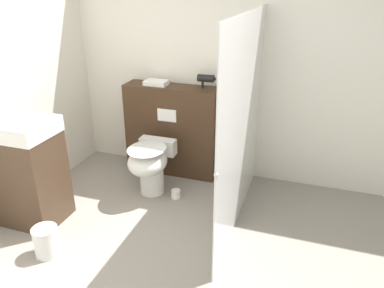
{
  "coord_description": "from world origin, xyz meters",
  "views": [
    {
      "loc": [
        1.25,
        -1.88,
        2.12
      ],
      "look_at": [
        0.2,
        1.22,
        0.68
      ],
      "focal_mm": 35.0,
      "sensor_mm": 36.0,
      "label": 1
    }
  ],
  "objects_px": {
    "hair_drier": "(207,79)",
    "toilet": "(150,164)",
    "waste_bin": "(46,241)",
    "sink_vanity": "(30,172)"
  },
  "relations": [
    {
      "from": "toilet",
      "to": "waste_bin",
      "type": "height_order",
      "value": "toilet"
    },
    {
      "from": "hair_drier",
      "to": "waste_bin",
      "type": "relative_size",
      "value": 0.8
    },
    {
      "from": "sink_vanity",
      "to": "waste_bin",
      "type": "xyz_separation_m",
      "value": [
        0.43,
        -0.4,
        -0.38
      ]
    },
    {
      "from": "hair_drier",
      "to": "waste_bin",
      "type": "bearing_deg",
      "value": -115.36
    },
    {
      "from": "hair_drier",
      "to": "toilet",
      "type": "bearing_deg",
      "value": -125.58
    },
    {
      "from": "toilet",
      "to": "sink_vanity",
      "type": "xyz_separation_m",
      "value": [
        -0.84,
        -0.78,
        0.15
      ]
    },
    {
      "from": "toilet",
      "to": "waste_bin",
      "type": "bearing_deg",
      "value": -109.36
    },
    {
      "from": "sink_vanity",
      "to": "hair_drier",
      "type": "distance_m",
      "value": 1.98
    },
    {
      "from": "hair_drier",
      "to": "waste_bin",
      "type": "height_order",
      "value": "hair_drier"
    },
    {
      "from": "waste_bin",
      "to": "toilet",
      "type": "bearing_deg",
      "value": 70.64
    }
  ]
}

